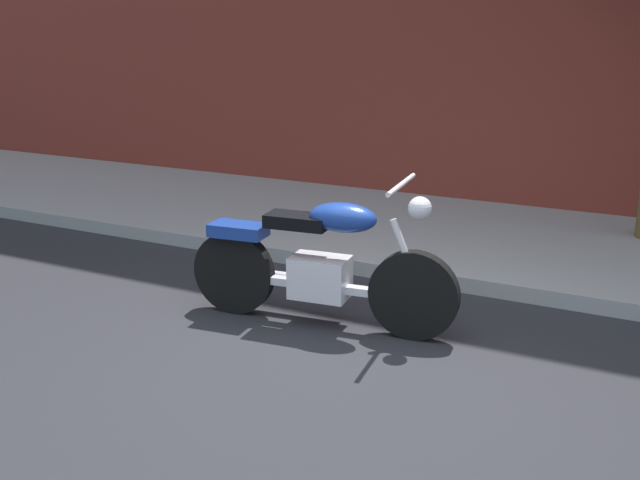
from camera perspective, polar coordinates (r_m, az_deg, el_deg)
ground_plane at (r=5.11m, az=2.11°, el=-9.71°), size 60.00×60.00×0.00m
sidewalk at (r=7.90m, az=11.82°, el=0.07°), size 25.88×2.87×0.14m
motorcycle at (r=5.61m, az=0.01°, el=-1.87°), size 2.13×0.70×1.17m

